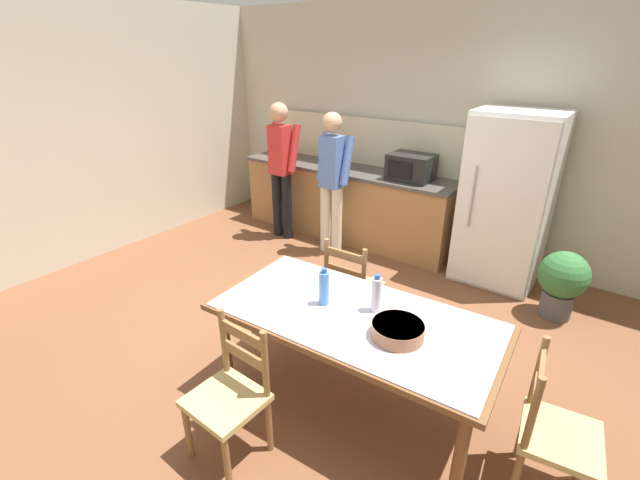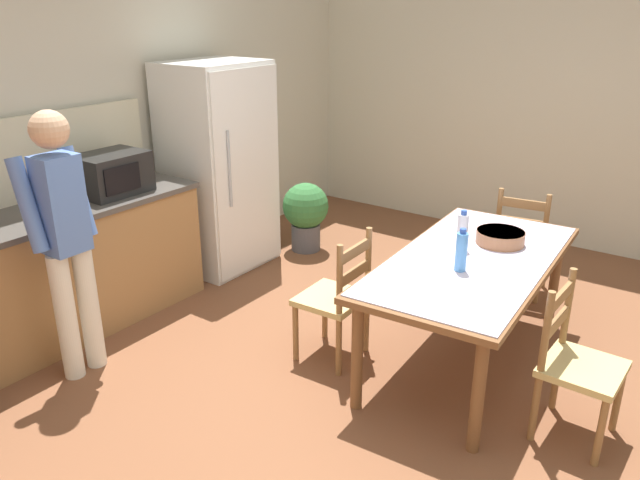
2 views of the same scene
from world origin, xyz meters
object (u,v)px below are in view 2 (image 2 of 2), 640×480
(refrigerator, at_px, (219,167))
(bottle_near_centre, at_px, (461,251))
(bottle_off_centre, at_px, (462,231))
(chair_head_end, at_px, (522,243))
(serving_bowl, at_px, (500,236))
(microwave, at_px, (111,173))
(chair_side_far_left, at_px, (337,298))
(potted_plant, at_px, (306,212))
(dining_table, at_px, (472,269))
(chair_side_near_left, at_px, (576,364))
(person_at_counter, at_px, (65,233))

(refrigerator, bearing_deg, bottle_near_centre, -101.96)
(bottle_off_centre, relative_size, chair_head_end, 0.30)
(bottle_near_centre, relative_size, serving_bowl, 0.84)
(bottle_near_centre, bearing_deg, bottle_off_centre, 22.27)
(microwave, height_order, chair_side_far_left, microwave)
(bottle_near_centre, distance_m, potted_plant, 2.46)
(chair_side_far_left, bearing_deg, microwave, -81.24)
(dining_table, distance_m, chair_side_near_left, 0.90)
(dining_table, xyz_separation_m, potted_plant, (0.99, 2.07, -0.29))
(chair_side_near_left, bearing_deg, chair_head_end, 29.31)
(dining_table, height_order, serving_bowl, serving_bowl)
(dining_table, xyz_separation_m, chair_head_end, (1.24, 0.06, -0.23))
(refrigerator, xyz_separation_m, dining_table, (-0.29, -2.50, -0.23))
(dining_table, height_order, potted_plant, dining_table)
(refrigerator, bearing_deg, microwave, 179.02)
(microwave, height_order, dining_table, microwave)
(bottle_off_centre, relative_size, person_at_counter, 0.16)
(chair_side_near_left, xyz_separation_m, person_at_counter, (-1.18, 2.77, 0.52))
(refrigerator, bearing_deg, potted_plant, -31.67)
(bottle_off_centre, bearing_deg, person_at_counter, 131.30)
(microwave, height_order, person_at_counter, person_at_counter)
(chair_head_end, relative_size, chair_side_far_left, 1.00)
(chair_side_far_left, distance_m, chair_side_near_left, 1.51)
(bottle_near_centre, bearing_deg, dining_table, 3.11)
(microwave, height_order, bottle_off_centre, microwave)
(chair_side_far_left, distance_m, person_at_counter, 1.75)
(refrigerator, bearing_deg, chair_head_end, -68.73)
(refrigerator, bearing_deg, chair_side_far_left, -113.37)
(chair_side_far_left, distance_m, potted_plant, 1.98)
(refrigerator, distance_m, serving_bowl, 2.55)
(refrigerator, height_order, person_at_counter, refrigerator)
(dining_table, bearing_deg, potted_plant, 64.41)
(chair_side_near_left, distance_m, potted_plant, 3.16)
(bottle_near_centre, xyz_separation_m, chair_side_near_left, (-0.15, -0.76, -0.43))
(dining_table, bearing_deg, chair_side_near_left, -116.24)
(bottle_near_centre, bearing_deg, chair_side_far_left, 107.30)
(dining_table, xyz_separation_m, serving_bowl, (0.34, -0.05, 0.13))
(microwave, bearing_deg, chair_head_end, -50.14)
(serving_bowl, bearing_deg, bottle_off_centre, 145.21)
(bottle_near_centre, bearing_deg, microwave, 102.66)
(bottle_off_centre, height_order, chair_side_near_left, bottle_off_centre)
(bottle_off_centre, distance_m, chair_head_end, 1.23)
(refrigerator, height_order, serving_bowl, refrigerator)
(chair_head_end, relative_size, person_at_counter, 0.53)
(refrigerator, distance_m, bottle_near_centre, 2.56)
(refrigerator, relative_size, chair_side_near_left, 1.99)
(bottle_off_centre, xyz_separation_m, person_at_counter, (-1.65, 1.88, 0.08))
(chair_head_end, distance_m, chair_side_near_left, 1.83)
(refrigerator, relative_size, dining_table, 0.93)
(chair_side_near_left, bearing_deg, refrigerator, 80.23)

